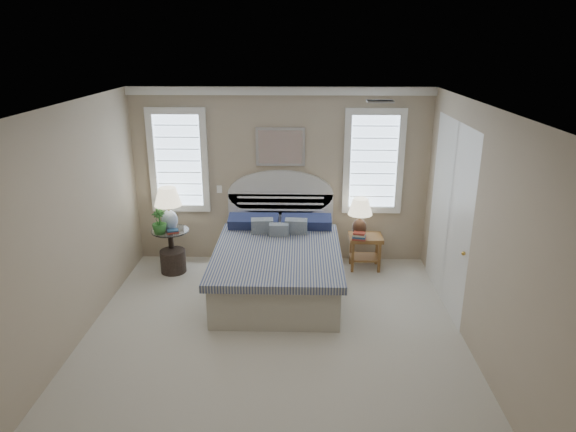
% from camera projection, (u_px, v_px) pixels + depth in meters
% --- Properties ---
extents(floor, '(4.50, 5.00, 0.01)m').
position_uv_depth(floor, '(272.00, 345.00, 5.93)').
color(floor, '#B9B29E').
rests_on(floor, ground).
extents(ceiling, '(4.50, 5.00, 0.01)m').
position_uv_depth(ceiling, '(270.00, 108.00, 5.05)').
color(ceiling, silver).
rests_on(ceiling, wall_back).
extents(wall_back, '(4.50, 0.02, 2.70)m').
position_uv_depth(wall_back, '(281.00, 177.00, 7.85)').
color(wall_back, tan).
rests_on(wall_back, floor).
extents(wall_left, '(0.02, 5.00, 2.70)m').
position_uv_depth(wall_left, '(64.00, 234.00, 5.54)').
color(wall_left, tan).
rests_on(wall_left, floor).
extents(wall_right, '(0.02, 5.00, 2.70)m').
position_uv_depth(wall_right, '(483.00, 238.00, 5.43)').
color(wall_right, tan).
rests_on(wall_right, floor).
extents(crown_molding, '(4.50, 0.08, 0.12)m').
position_uv_depth(crown_molding, '(280.00, 91.00, 7.39)').
color(crown_molding, white).
rests_on(crown_molding, wall_back).
extents(hvac_vent, '(0.30, 0.20, 0.02)m').
position_uv_depth(hvac_vent, '(380.00, 101.00, 5.78)').
color(hvac_vent, '#B2B2B2').
rests_on(hvac_vent, ceiling).
extents(switch_plate, '(0.08, 0.01, 0.12)m').
position_uv_depth(switch_plate, '(219.00, 189.00, 7.92)').
color(switch_plate, white).
rests_on(switch_plate, wall_back).
extents(window_left, '(0.90, 0.06, 1.60)m').
position_uv_depth(window_left, '(179.00, 160.00, 7.79)').
color(window_left, '#C9E3FF').
rests_on(window_left, wall_back).
extents(window_right, '(0.90, 0.06, 1.60)m').
position_uv_depth(window_right, '(373.00, 162.00, 7.71)').
color(window_right, '#C9E3FF').
rests_on(window_right, wall_back).
extents(painting, '(0.74, 0.04, 0.58)m').
position_uv_depth(painting, '(280.00, 147.00, 7.66)').
color(painting, silver).
rests_on(painting, wall_back).
extents(closet_door, '(0.02, 1.80, 2.40)m').
position_uv_depth(closet_door, '(449.00, 215.00, 6.61)').
color(closet_door, white).
rests_on(closet_door, floor).
extents(bed, '(1.72, 2.28, 1.47)m').
position_uv_depth(bed, '(278.00, 262.00, 7.18)').
color(bed, '#B5B09F').
rests_on(bed, floor).
extents(side_table_left, '(0.56, 0.56, 0.63)m').
position_uv_depth(side_table_left, '(171.00, 245.00, 7.78)').
color(side_table_left, black).
rests_on(side_table_left, floor).
extents(nightstand_right, '(0.50, 0.40, 0.53)m').
position_uv_depth(nightstand_right, '(365.00, 245.00, 7.80)').
color(nightstand_right, olive).
rests_on(nightstand_right, floor).
extents(floor_pot, '(0.49, 0.49, 0.35)m').
position_uv_depth(floor_pot, '(173.00, 261.00, 7.74)').
color(floor_pot, black).
rests_on(floor_pot, floor).
extents(lamp_left, '(0.52, 0.52, 0.66)m').
position_uv_depth(lamp_left, '(168.00, 204.00, 7.60)').
color(lamp_left, silver).
rests_on(lamp_left, side_table_left).
extents(lamp_right, '(0.40, 0.40, 0.59)m').
position_uv_depth(lamp_right, '(360.00, 213.00, 7.64)').
color(lamp_right, black).
rests_on(lamp_right, nightstand_right).
extents(potted_plant, '(0.26, 0.26, 0.38)m').
position_uv_depth(potted_plant, '(159.00, 221.00, 7.50)').
color(potted_plant, '#366629').
rests_on(potted_plant, side_table_left).
extents(books_left, '(0.20, 0.17, 0.05)m').
position_uv_depth(books_left, '(173.00, 231.00, 7.59)').
color(books_left, maroon).
rests_on(books_left, side_table_left).
extents(books_right, '(0.23, 0.19, 0.11)m').
position_uv_depth(books_right, '(359.00, 236.00, 7.60)').
color(books_right, maroon).
rests_on(books_right, nightstand_right).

